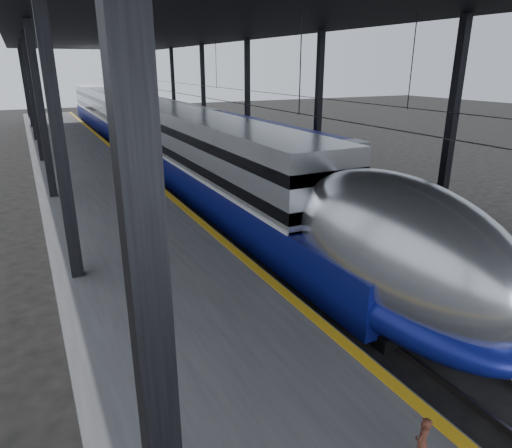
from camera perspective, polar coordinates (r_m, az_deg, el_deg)
ground at (r=13.09m, az=8.81°, el=-13.81°), size 160.00×160.00×0.00m
platform at (r=29.71m, az=-20.07°, el=5.26°), size 6.00×80.00×1.00m
yellow_strip at (r=30.03m, az=-14.87°, el=6.92°), size 0.30×80.00×0.01m
rails at (r=31.65m, az=-5.47°, el=6.37°), size 6.52×80.00×0.16m
canopy at (r=30.10m, az=-11.06°, el=22.78°), size 18.00×75.00×9.47m
tgv_train at (r=37.56m, az=-13.43°, el=11.15°), size 3.18×65.20×4.56m
second_train at (r=46.87m, az=-9.84°, el=12.51°), size 2.60×56.05×3.58m
child at (r=8.39m, az=20.04°, el=-24.28°), size 0.40×0.33×0.93m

